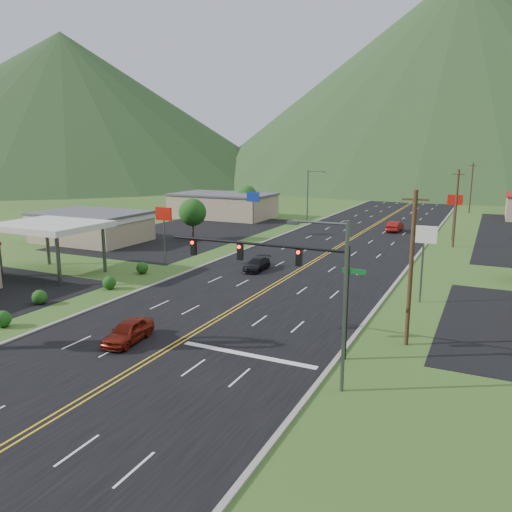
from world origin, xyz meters
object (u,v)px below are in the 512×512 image
at_px(streetlight_west, 309,192).
at_px(gas_canopy, 50,227).
at_px(streetlight_east, 339,295).
at_px(car_red_far, 395,226).
at_px(traffic_signal, 283,267).
at_px(car_red_near, 128,332).
at_px(car_dark_mid, 257,265).

xyz_separation_m(streetlight_west, gas_canopy, (-10.32, -48.00, -0.31)).
height_order(streetlight_east, car_red_far, streetlight_east).
xyz_separation_m(streetlight_west, car_red_far, (16.03, -5.40, -4.37)).
height_order(traffic_signal, streetlight_east, streetlight_east).
relative_size(streetlight_east, car_red_far, 1.83).
distance_m(streetlight_east, gas_canopy, 35.28).
distance_m(traffic_signal, gas_canopy, 29.59).
bearing_deg(car_red_near, streetlight_east, -8.27).
height_order(traffic_signal, gas_canopy, traffic_signal).
bearing_deg(gas_canopy, car_red_far, 58.26).
xyz_separation_m(gas_canopy, car_red_near, (19.00, -11.47, -4.14)).
distance_m(car_red_near, car_red_far, 54.56).
height_order(car_dark_mid, car_red_far, car_red_far).
bearing_deg(streetlight_west, streetlight_east, -69.14).
distance_m(streetlight_east, car_red_near, 14.87).
xyz_separation_m(streetlight_east, car_dark_mid, (-15.17, 22.21, -4.55)).
bearing_deg(streetlight_west, car_dark_mid, -78.50).
relative_size(traffic_signal, car_dark_mid, 3.00).
distance_m(traffic_signal, car_dark_mid, 21.53).
distance_m(gas_canopy, car_red_near, 22.58).
bearing_deg(streetlight_east, car_red_far, 97.13).
height_order(streetlight_east, car_dark_mid, streetlight_east).
bearing_deg(gas_canopy, streetlight_east, -19.88).
relative_size(traffic_signal, streetlight_west, 1.46).
xyz_separation_m(streetlight_west, car_dark_mid, (7.69, -37.79, -4.55)).
distance_m(traffic_signal, streetlight_east, 6.17).
distance_m(streetlight_east, streetlight_west, 64.21).
relative_size(gas_canopy, car_red_near, 2.33).
relative_size(streetlight_east, car_dark_mid, 2.06).
bearing_deg(car_dark_mid, streetlight_east, -57.67).
bearing_deg(gas_canopy, traffic_signal, -15.70).
distance_m(streetlight_west, car_red_far, 17.47).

